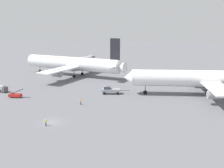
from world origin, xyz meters
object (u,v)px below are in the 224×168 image
object	(u,v)px
jet_bridge	(82,60)
airliner_at_gate_left	(73,64)
gse_belt_loader_portside	(15,95)
gse_fuel_bowser_stubby	(2,88)
ground_crew_wing_walker_right	(46,122)
airliner_being_pushed	(203,79)
ground_crew_marshaller_foreground	(81,102)
pushback_tug	(111,90)

from	to	relation	value
jet_bridge	airliner_at_gate_left	bearing A→B (deg)	-76.34
gse_belt_loader_portside	jet_bridge	xyz separation A→B (m)	(-4.40, 63.05, 3.40)
gse_belt_loader_portside	gse_fuel_bowser_stubby	xyz separation A→B (m)	(-9.31, 4.81, 0.51)
gse_belt_loader_portside	ground_crew_wing_walker_right	size ratio (longest dim) A/B	3.13
gse_fuel_bowser_stubby	gse_belt_loader_portside	bearing A→B (deg)	-27.31
airliner_being_pushed	ground_crew_marshaller_foreground	distance (m)	41.17
pushback_tug	jet_bridge	world-z (taller)	jet_bridge
airliner_at_gate_left	airliner_being_pushed	bearing A→B (deg)	-17.85
pushback_tug	ground_crew_marshaller_foreground	size ratio (longest dim) A/B	5.71
pushback_tug	gse_fuel_bowser_stubby	xyz separation A→B (m)	(-37.23, -9.37, 0.12)
pushback_tug	jet_bridge	bearing A→B (deg)	123.48
airliner_at_gate_left	ground_crew_marshaller_foreground	xyz separation A→B (m)	(22.31, -40.70, -4.84)
airliner_being_pushed	gse_fuel_bowser_stubby	distance (m)	69.21
pushback_tug	jet_bridge	xyz separation A→B (m)	(-32.32, 48.87, 3.01)
airliner_being_pushed	jet_bridge	world-z (taller)	airliner_being_pushed
ground_crew_marshaller_foreground	airliner_being_pushed	bearing A→B (deg)	33.41
airliner_at_gate_left	ground_crew_wing_walker_right	size ratio (longest dim) A/B	32.87
gse_belt_loader_portside	ground_crew_marshaller_foreground	distance (m)	23.58
airliner_at_gate_left	jet_bridge	xyz separation A→B (m)	(-5.65, 23.24, -1.48)
airliner_being_pushed	pushback_tug	bearing A→B (deg)	-165.96
airliner_at_gate_left	gse_belt_loader_portside	xyz separation A→B (m)	(-1.25, -39.81, -4.87)
gse_belt_loader_portside	jet_bridge	world-z (taller)	jet_bridge
airliner_being_pushed	gse_belt_loader_portside	world-z (taller)	airliner_being_pushed
gse_belt_loader_portside	airliner_being_pushed	bearing A→B (deg)	20.55
ground_crew_marshaller_foreground	jet_bridge	distance (m)	69.87
pushback_tug	gse_belt_loader_portside	distance (m)	31.32
airliner_being_pushed	pushback_tug	xyz separation A→B (m)	(-29.77, -7.45, -4.40)
gse_belt_loader_portside	jet_bridge	bearing A→B (deg)	93.99
pushback_tug	ground_crew_wing_walker_right	world-z (taller)	pushback_tug
airliner_at_gate_left	airliner_being_pushed	world-z (taller)	airliner_at_gate_left
gse_belt_loader_portside	ground_crew_marshaller_foreground	size ratio (longest dim) A/B	3.06
gse_fuel_bowser_stubby	ground_crew_marshaller_foreground	size ratio (longest dim) A/B	3.15
gse_fuel_bowser_stubby	ground_crew_wing_walker_right	bearing A→B (deg)	-36.63
ground_crew_marshaller_foreground	jet_bridge	bearing A→B (deg)	113.62
ground_crew_marshaller_foreground	airliner_at_gate_left	bearing A→B (deg)	118.74
ground_crew_wing_walker_right	jet_bridge	distance (m)	86.66
airliner_at_gate_left	jet_bridge	bearing A→B (deg)	103.66
gse_fuel_bowser_stubby	jet_bridge	xyz separation A→B (m)	(4.91, 58.24, 2.89)
ground_crew_marshaller_foreground	gse_belt_loader_portside	bearing A→B (deg)	177.83
ground_crew_wing_walker_right	jet_bridge	world-z (taller)	jet_bridge
pushback_tug	airliner_being_pushed	bearing A→B (deg)	14.04
gse_fuel_bowser_stubby	jet_bridge	distance (m)	58.52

